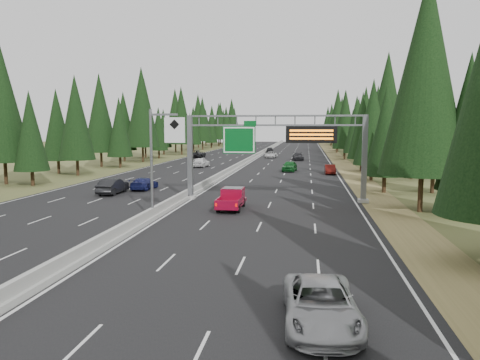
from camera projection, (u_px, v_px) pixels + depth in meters
The scene contains 19 objects.
road at pixel (247, 163), 88.37m from camera, with size 32.00×260.00×0.08m, color black.
shoulder_right at pixel (343, 164), 85.88m from camera, with size 3.60×260.00×0.06m, color olive.
shoulder_left at pixel (156, 162), 90.86m from camera, with size 3.60×260.00×0.06m, color #4A5628.
median_barrier at pixel (247, 161), 88.33m from camera, with size 0.70×260.00×0.85m.
sign_gantry at pixel (282, 144), 42.15m from camera, with size 16.75×0.98×7.80m.
hov_sign_pole at pixel (159, 156), 33.62m from camera, with size 2.80×0.50×8.00m.
tree_row_right at pixel (375, 112), 75.75m from camera, with size 12.12×245.31×18.91m.
tree_row_left at pixel (116, 113), 82.08m from camera, with size 11.84×244.63×18.73m.
silver_minivan at pixel (321, 304), 15.82m from camera, with size 2.46×5.32×1.48m, color #A6A7AB.
red_pickup at pixel (232, 197), 38.67m from camera, with size 1.85×5.17×1.68m.
car_ahead_green at pixel (290, 166), 71.20m from camera, with size 1.91×4.76×1.62m, color #155F22.
car_ahead_dkred at pixel (330, 169), 67.05m from camera, with size 1.44×4.14×1.36m, color #55100C.
car_ahead_dkgrey at pixel (298, 157), 94.92m from camera, with size 2.15×5.29×1.53m, color black.
car_ahead_white at pixel (271, 155), 102.60m from camera, with size 2.25×4.89×1.36m, color silver.
car_ahead_far at pixel (270, 150), 123.40m from camera, with size 1.73×4.29×1.46m, color black.
car_onc_near at pixel (113, 186), 47.15m from camera, with size 1.65×4.72×1.56m, color black.
car_onc_blue at pixel (144, 184), 50.40m from camera, with size 1.83×4.49×1.30m, color navy.
car_onc_white at pixel (201, 162), 78.88m from camera, with size 1.94×4.81×1.64m, color silver.
car_onc_far at pixel (197, 154), 103.78m from camera, with size 2.68×5.82×1.62m, color black.
Camera 1 is at (11.09, -7.48, 6.79)m, focal length 35.00 mm.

